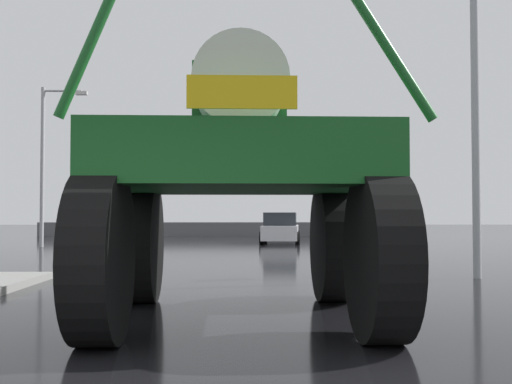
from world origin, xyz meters
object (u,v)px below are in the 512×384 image
traffic_signal_near_right (370,177)px  streetlight_far_left (46,157)px  streetlight_near_right (481,79)px  oversize_sprayer (239,182)px  sedan_ahead (281,229)px

traffic_signal_near_right → streetlight_far_left: streetlight_far_left is taller
streetlight_near_right → streetlight_far_left: (-14.19, 13.55, -0.55)m
oversize_sprayer → traffic_signal_near_right: size_ratio=1.68×
sedan_ahead → oversize_sprayer: bearing=-178.9°
streetlight_far_left → sedan_ahead: bearing=16.7°
sedan_ahead → streetlight_far_left: streetlight_far_left is taller
oversize_sprayer → streetlight_far_left: size_ratio=0.76×
streetlight_far_left → streetlight_near_right: bearing=-43.7°
oversize_sprayer → streetlight_far_left: (-8.71, 18.86, 2.09)m
oversize_sprayer → sedan_ahead: oversize_sprayer is taller
oversize_sprayer → streetlight_far_left: 20.88m
streetlight_near_right → streetlight_far_left: size_ratio=1.16×
traffic_signal_near_right → streetlight_near_right: size_ratio=0.39×
sedan_ahead → streetlight_near_right: size_ratio=0.52×
sedan_ahead → streetlight_far_left: (-10.57, -3.18, 3.28)m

